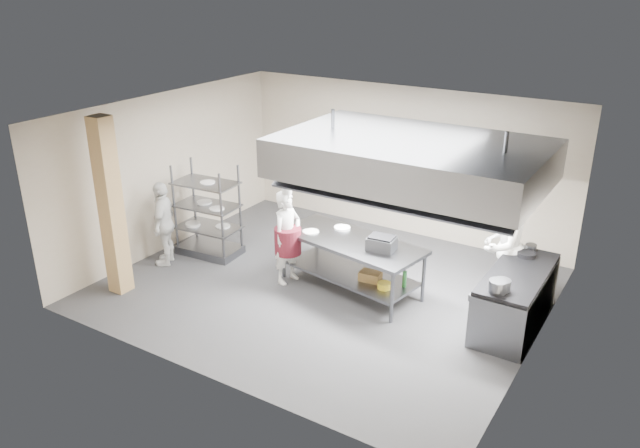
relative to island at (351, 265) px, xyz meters
The scene contains 23 objects.
floor 0.64m from the island, 153.57° to the right, with size 7.00×7.00×0.00m, color #39393B.
ceiling 2.58m from the island, 153.57° to the right, with size 7.00×7.00×0.00m, color silver.
wall_back 3.02m from the island, 98.06° to the left, with size 7.00×7.00×0.00m, color #BCAB95.
wall_left 4.04m from the island, behind, with size 6.00×6.00×0.00m, color #BCAB95.
wall_right 3.28m from the island, ahead, with size 6.00×6.00×0.00m, color #BCAB95.
column 4.04m from the island, 147.54° to the right, with size 0.30×0.30×3.00m, color tan.
exhaust_hood 2.15m from the island, 12.65° to the left, with size 4.00×2.50×0.60m, color slate.
hood_strip_a 1.64m from the island, 89.12° to the left, with size 1.60×0.12×0.04m, color white.
hood_strip_b 2.44m from the island, ahead, with size 1.60×0.12×0.04m, color white.
wall_shelf 3.17m from the island, 62.03° to the left, with size 1.50×0.28×0.04m, color slate.
island is the anchor object (origin of this frame).
island_worktop 0.42m from the island, ahead, with size 2.49×1.04×0.06m, color slate.
island_undershelf 0.16m from the island, 90.00° to the left, with size 2.29×0.93×0.04m, color slate.
pass_rack 3.04m from the island, behind, with size 1.17×0.68×1.76m, color gray, non-canonical shape.
cooking_range 2.70m from the island, ahead, with size 0.80×2.00×0.84m, color gray.
range_top 2.73m from the island, ahead, with size 0.78×1.96×0.06m, color black.
chef_head 1.18m from the island, 163.49° to the right, with size 0.60×0.39×1.65m, color silver.
chef_line 2.47m from the island, 24.27° to the left, with size 0.94×0.73×1.93m, color silver.
chef_plating 3.53m from the island, 165.07° to the right, with size 0.93×0.39×1.58m, color white.
griddle 0.83m from the island, ahead, with size 0.43×0.34×0.21m, color slate.
wicker_basket 0.44m from the island, 13.71° to the right, with size 0.35×0.24×0.15m, color olive.
stockpot 2.70m from the island, 10.53° to the right, with size 0.25×0.25×0.18m, color gray.
plate_stack 3.01m from the island, behind, with size 0.28×0.28×0.05m, color silver.
Camera 1 is at (4.96, -8.11, 5.07)m, focal length 35.00 mm.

